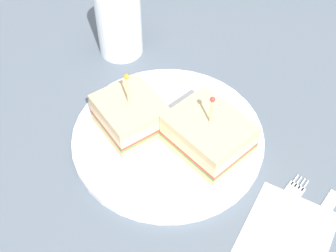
{
  "coord_description": "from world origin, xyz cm",
  "views": [
    {
      "loc": [
        40.28,
        3.38,
        51.61
      ],
      "look_at": [
        0.0,
        0.0,
        3.06
      ],
      "focal_mm": 49.45,
      "sensor_mm": 36.0,
      "label": 1
    }
  ],
  "objects_px": {
    "sandwich_half_front": "(209,134)",
    "drink_glass": "(119,25)",
    "fork": "(286,202)",
    "plate": "(168,137)",
    "sandwich_half_back": "(130,115)",
    "knife": "(318,222)",
    "napkin": "(287,233)"
  },
  "relations": [
    {
      "from": "sandwich_half_front",
      "to": "drink_glass",
      "type": "xyz_separation_m",
      "value": [
        -0.2,
        -0.15,
        0.02
      ]
    },
    {
      "from": "sandwich_half_front",
      "to": "sandwich_half_back",
      "type": "relative_size",
      "value": 1.14
    },
    {
      "from": "fork",
      "to": "knife",
      "type": "xyz_separation_m",
      "value": [
        0.03,
        0.04,
        0.0
      ]
    },
    {
      "from": "sandwich_half_front",
      "to": "napkin",
      "type": "bearing_deg",
      "value": 40.71
    },
    {
      "from": "sandwich_half_back",
      "to": "knife",
      "type": "distance_m",
      "value": 0.28
    },
    {
      "from": "plate",
      "to": "drink_glass",
      "type": "relative_size",
      "value": 2.32
    },
    {
      "from": "plate",
      "to": "drink_glass",
      "type": "xyz_separation_m",
      "value": [
        -0.19,
        -0.09,
        0.05
      ]
    },
    {
      "from": "napkin",
      "to": "plate",
      "type": "bearing_deg",
      "value": -130.07
    },
    {
      "from": "plate",
      "to": "drink_glass",
      "type": "bearing_deg",
      "value": -153.21
    },
    {
      "from": "sandwich_half_back",
      "to": "napkin",
      "type": "height_order",
      "value": "sandwich_half_back"
    },
    {
      "from": "drink_glass",
      "to": "knife",
      "type": "bearing_deg",
      "value": 43.88
    },
    {
      "from": "plate",
      "to": "napkin",
      "type": "height_order",
      "value": "plate"
    },
    {
      "from": "knife",
      "to": "plate",
      "type": "bearing_deg",
      "value": -120.42
    },
    {
      "from": "sandwich_half_back",
      "to": "drink_glass",
      "type": "bearing_deg",
      "value": -167.0
    },
    {
      "from": "sandwich_half_front",
      "to": "sandwich_half_back",
      "type": "bearing_deg",
      "value": -103.24
    },
    {
      "from": "drink_glass",
      "to": "sandwich_half_front",
      "type": "bearing_deg",
      "value": 36.75
    },
    {
      "from": "plate",
      "to": "sandwich_half_back",
      "type": "relative_size",
      "value": 2.31
    },
    {
      "from": "knife",
      "to": "sandwich_half_back",
      "type": "bearing_deg",
      "value": -116.85
    },
    {
      "from": "sandwich_half_front",
      "to": "plate",
      "type": "bearing_deg",
      "value": -104.49
    },
    {
      "from": "fork",
      "to": "drink_glass",
      "type": "bearing_deg",
      "value": -137.34
    },
    {
      "from": "plate",
      "to": "sandwich_half_front",
      "type": "xyz_separation_m",
      "value": [
        0.01,
        0.06,
        0.03
      ]
    },
    {
      "from": "sandwich_half_front",
      "to": "napkin",
      "type": "height_order",
      "value": "sandwich_half_front"
    },
    {
      "from": "sandwich_half_front",
      "to": "drink_glass",
      "type": "height_order",
      "value": "drink_glass"
    },
    {
      "from": "plate",
      "to": "sandwich_half_back",
      "type": "distance_m",
      "value": 0.06
    },
    {
      "from": "fork",
      "to": "napkin",
      "type": "bearing_deg",
      "value": -2.63
    },
    {
      "from": "sandwich_half_front",
      "to": "knife",
      "type": "height_order",
      "value": "sandwich_half_front"
    },
    {
      "from": "drink_glass",
      "to": "fork",
      "type": "relative_size",
      "value": 1.09
    },
    {
      "from": "sandwich_half_front",
      "to": "napkin",
      "type": "relative_size",
      "value": 1.18
    },
    {
      "from": "sandwich_half_front",
      "to": "fork",
      "type": "xyz_separation_m",
      "value": [
        0.07,
        0.1,
        -0.03
      ]
    },
    {
      "from": "napkin",
      "to": "knife",
      "type": "distance_m",
      "value": 0.04
    },
    {
      "from": "plate",
      "to": "sandwich_half_front",
      "type": "relative_size",
      "value": 2.03
    },
    {
      "from": "plate",
      "to": "sandwich_half_back",
      "type": "xyz_separation_m",
      "value": [
        -0.01,
        -0.05,
        0.03
      ]
    }
  ]
}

